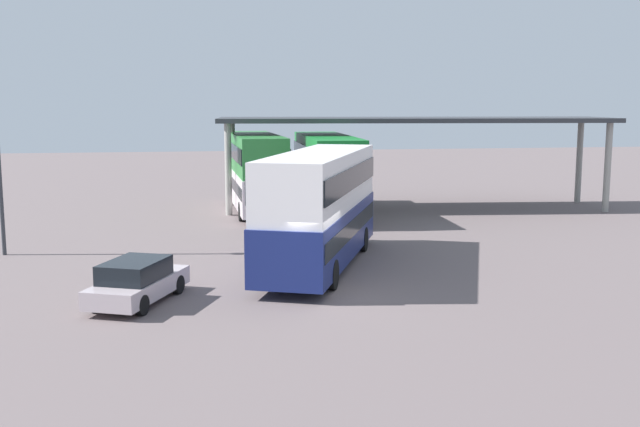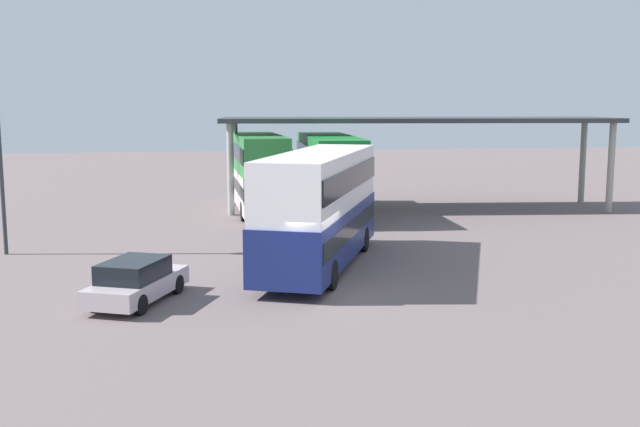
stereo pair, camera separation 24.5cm
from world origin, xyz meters
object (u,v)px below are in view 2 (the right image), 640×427
double_decker_main (320,205)px  double_decker_mid_row (329,171)px  double_decker_near_canopy (258,170)px  parked_hatchback (136,281)px

double_decker_main → double_decker_mid_row: double_decker_mid_row is taller
double_decker_near_canopy → double_decker_mid_row: bearing=-113.7°
double_decker_main → double_decker_near_canopy: (-1.25, 14.31, 0.02)m
double_decker_main → parked_hatchback: (-6.28, -4.05, -1.66)m
double_decker_main → double_decker_mid_row: (2.49, 12.81, 0.01)m
parked_hatchback → double_decker_mid_row: size_ratio=0.39×
double_decker_mid_row → parked_hatchback: bearing=154.3°
double_decker_main → double_decker_near_canopy: size_ratio=1.04×
double_decker_main → parked_hatchback: size_ratio=2.44×
double_decker_main → double_decker_mid_row: 13.05m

